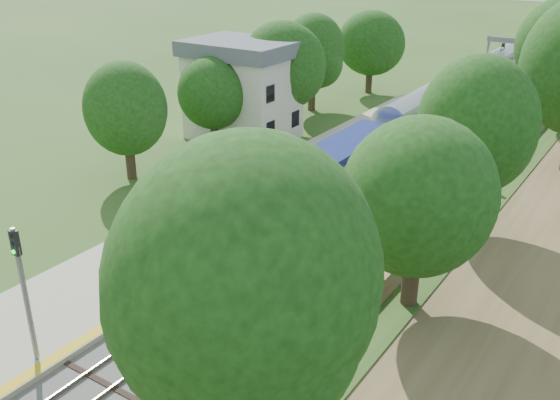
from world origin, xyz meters
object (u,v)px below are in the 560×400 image
Objects in this scene: station_building at (242,89)px; signal_platform at (22,281)px; signal_farside at (459,159)px; train at (524,62)px; signal_gantry at (528,54)px; lamppost_far at (152,239)px.

station_building is 1.50× the size of signal_platform.
station_building reaches higher than signal_farside.
signal_platform is 24.10m from signal_farside.
signal_farside reaches higher than signal_platform.
station_building reaches higher than train.
station_building is 1.02× the size of signal_gantry.
signal_gantry is at bearing 82.86° from lamppost_far.
signal_gantry is 0.07× the size of train.
signal_farside reaches higher than signal_gantry.
station_building is 1.40× the size of signal_farside.
train is 42.17m from signal_farside.
station_building is 1.79× the size of lamppost_far.
lamppost_far is 0.84× the size of signal_platform.
signal_gantry reaches higher than train.
signal_farside is at bearing 67.81° from signal_platform.
signal_platform is (-5.37, -53.64, -0.93)m from signal_gantry.
signal_farside is (6.20, -41.67, 1.74)m from train.
signal_gantry is at bearing 56.62° from station_building.
station_building is 38.06m from train.
signal_platform is at bearing -112.19° from signal_farside.
station_building is 29.94m from signal_gantry.
station_building is 24.06m from lamppost_far.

